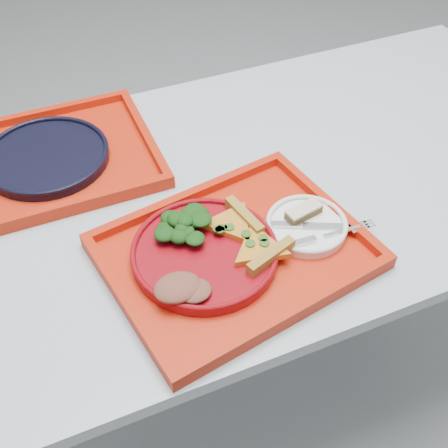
{
  "coord_description": "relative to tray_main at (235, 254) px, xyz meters",
  "views": [
    {
      "loc": [
        -0.4,
        -0.79,
        1.52
      ],
      "look_at": [
        -0.12,
        -0.13,
        0.78
      ],
      "focal_mm": 45.0,
      "sensor_mm": 36.0,
      "label": 1
    }
  ],
  "objects": [
    {
      "name": "tray_far",
      "position": [
        -0.26,
        0.39,
        0.0
      ],
      "size": [
        0.45,
        0.35,
        0.01
      ],
      "primitive_type": "cube",
      "rotation": [
        0.0,
        0.0,
        -0.0
      ],
      "color": "#B51F09",
      "rests_on": "table"
    },
    {
      "name": "pizza_slice_a",
      "position": [
        0.03,
        -0.03,
        0.03
      ],
      "size": [
        0.13,
        0.14,
        0.02
      ],
      "primitive_type": null,
      "rotation": [
        0.0,
        0.0,
        1.9
      ],
      "color": "gold",
      "rests_on": "dinner_plate"
    },
    {
      "name": "tray_main",
      "position": [
        0.0,
        0.0,
        0.0
      ],
      "size": [
        0.5,
        0.42,
        0.01
      ],
      "primitive_type": "cube",
      "rotation": [
        0.0,
        0.0,
        0.17
      ],
      "color": "#B51F09",
      "rests_on": "table"
    },
    {
      "name": "navy_plate",
      "position": [
        -0.26,
        0.39,
        0.01
      ],
      "size": [
        0.26,
        0.26,
        0.02
      ],
      "primitive_type": "cylinder",
      "color": "black",
      "rests_on": "tray_far"
    },
    {
      "name": "salad_heap",
      "position": [
        -0.08,
        0.06,
        0.05
      ],
      "size": [
        0.1,
        0.09,
        0.05
      ],
      "primitive_type": "ellipsoid",
      "color": "black",
      "rests_on": "dinner_plate"
    },
    {
      "name": "meat_portion",
      "position": [
        -0.13,
        -0.06,
        0.04
      ],
      "size": [
        0.08,
        0.06,
        0.02
      ],
      "primitive_type": "ellipsoid",
      "color": "brown",
      "rests_on": "dinner_plate"
    },
    {
      "name": "knife",
      "position": [
        0.15,
        -0.01,
        0.02
      ],
      "size": [
        0.17,
        0.09,
        0.01
      ],
      "primitive_type": "cube",
      "rotation": [
        0.0,
        0.0,
        -0.44
      ],
      "color": "silver",
      "rests_on": "side_plate"
    },
    {
      "name": "table",
      "position": [
        0.12,
        0.19,
        -0.08
      ],
      "size": [
        1.6,
        0.8,
        0.75
      ],
      "color": "#A3ACB7",
      "rests_on": "ground"
    },
    {
      "name": "side_plate",
      "position": [
        0.14,
        -0.0,
        0.01
      ],
      "size": [
        0.15,
        0.15,
        0.01
      ],
      "primitive_type": "cylinder",
      "color": "white",
      "rests_on": "tray_main"
    },
    {
      "name": "pizza_slice_b",
      "position": [
        0.01,
        0.05,
        0.03
      ],
      "size": [
        0.13,
        0.12,
        0.02
      ],
      "primitive_type": null,
      "rotation": [
        0.0,
        0.0,
        3.33
      ],
      "color": "gold",
      "rests_on": "dinner_plate"
    },
    {
      "name": "dinner_plate",
      "position": [
        -0.05,
        0.01,
        0.02
      ],
      "size": [
        0.26,
        0.26,
        0.02
      ],
      "primitive_type": "cylinder",
      "color": "maroon",
      "rests_on": "tray_main"
    },
    {
      "name": "ground",
      "position": [
        0.12,
        0.19,
        -0.76
      ],
      "size": [
        10.0,
        10.0,
        0.0
      ],
      "primitive_type": "plane",
      "color": "gray",
      "rests_on": "ground"
    },
    {
      "name": "dessert_bar",
      "position": [
        0.15,
        0.02,
        0.03
      ],
      "size": [
        0.07,
        0.04,
        0.02
      ],
      "rotation": [
        0.0,
        0.0,
        0.19
      ],
      "color": "#4A2F18",
      "rests_on": "side_plate"
    },
    {
      "name": "fork",
      "position": [
        0.16,
        -0.04,
        0.02
      ],
      "size": [
        0.19,
        0.03,
        0.01
      ],
      "primitive_type": "cube",
      "rotation": [
        0.0,
        0.0,
        -0.05
      ],
      "color": "silver",
      "rests_on": "side_plate"
    }
  ]
}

